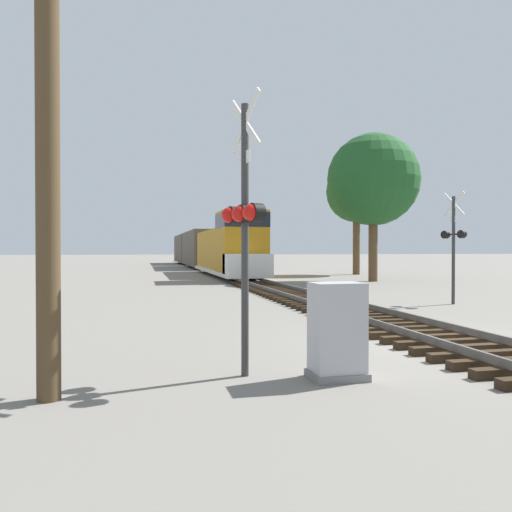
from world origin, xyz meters
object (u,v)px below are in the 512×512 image
Objects in this scene: utility_pole at (47,86)px; tree_mid_background at (356,193)px; crossing_signal_far at (454,239)px; freight_train at (202,249)px; tree_far_right at (373,180)px; crossing_signal_near at (243,219)px; relay_cabinet at (337,331)px.

utility_pole is 35.83m from tree_mid_background.
utility_pole is at bearing 106.67° from crossing_signal_far.
freight_train is 5.27× the size of tree_far_right.
crossing_signal_far is 15.72m from utility_pole.
tree_far_right is (12.85, 21.54, 3.95)m from crossing_signal_near.
freight_train is at bearing 124.66° from tree_mid_background.
crossing_signal_far is 0.44× the size of tree_far_right.
crossing_signal_near is 0.49× the size of tree_mid_background.
crossing_signal_far is at bearing -105.12° from tree_mid_background.
utility_pole is (-4.21, -0.17, 3.48)m from relay_cabinet.
freight_train is 6.04× the size of utility_pole.
freight_train reaches higher than relay_cabinet.
relay_cabinet is at bearing 117.71° from crossing_signal_far.
freight_train is 37.38m from crossing_signal_far.
freight_train is 46.28m from relay_cabinet.
crossing_signal_near reaches higher than freight_train.
freight_train is 5.40× the size of tree_mid_background.
tree_mid_background is (10.81, -15.64, 4.62)m from freight_train.
crossing_signal_far is at bearing -82.27° from freight_train.
relay_cabinet is (1.40, -0.49, -1.78)m from crossing_signal_near.
crossing_signal_near is 2.99× the size of relay_cabinet.
relay_cabinet is at bearing -94.13° from freight_train.
crossing_signal_far is 22.58m from tree_mid_background.
crossing_signal_far reaches higher than relay_cabinet.
crossing_signal_near reaches higher than relay_cabinet.
freight_train is at bearing 85.87° from relay_cabinet.
tree_far_right reaches higher than tree_mid_background.
relay_cabinet is (-3.33, -46.15, -1.32)m from freight_train.
utility_pole is at bearing -95.43° from crossing_signal_near.
tree_mid_background is at bearing 134.01° from crossing_signal_near.
tree_far_right is at bearing 62.54° from relay_cabinet.
tree_mid_background is (14.14, 30.51, 5.94)m from relay_cabinet.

